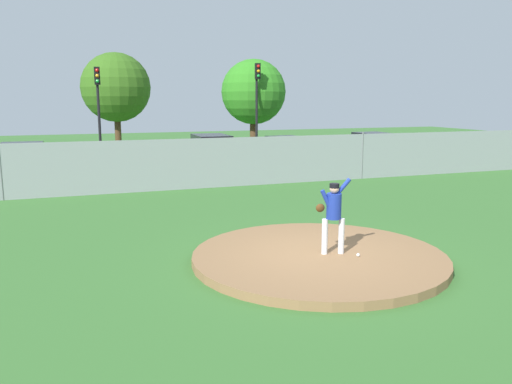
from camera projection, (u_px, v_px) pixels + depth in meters
The scene contains 15 objects.
ground_plane at pixel (235, 208), 16.76m from camera, with size 80.00×80.00×0.00m, color #386B2D.
asphalt_strip at pixel (180, 173), 24.61m from camera, with size 44.00×7.00×0.01m, color #2B2B2D.
pitchers_mound at pixel (319, 257), 11.20m from camera, with size 5.52×5.52×0.18m, color olive.
pitcher_youth at pixel (333, 211), 10.98m from camera, with size 0.79×0.32×1.66m.
baseball at pixel (358, 255), 10.93m from camera, with size 0.07×0.07×0.07m, color white.
chainlink_fence at pixel (203, 163), 20.28m from camera, with size 36.31×0.07×2.09m.
parked_car_champagne at pixel (22, 163), 22.00m from camera, with size 2.05×4.28×1.64m.
parked_car_red at pixel (212, 154), 25.29m from camera, with size 1.87×4.45×1.78m.
parked_car_burgundy at pixel (288, 153), 26.48m from camera, with size 1.97×4.16×1.60m.
parked_car_slate at pixel (376, 149), 27.84m from camera, with size 1.88×4.83×1.70m.
traffic_cone_orange at pixel (244, 162), 26.72m from camera, with size 0.40×0.40×0.55m.
traffic_light_near at pixel (98, 99), 26.50m from camera, with size 0.28×0.46×5.13m.
traffic_light_far at pixel (257, 95), 29.81m from camera, with size 0.28×0.46×5.54m.
tree_broad_right at pixel (116, 88), 32.75m from camera, with size 4.40×4.40×6.45m.
tree_tall_centre at pixel (254, 92), 32.03m from camera, with size 4.04×4.04×5.98m.
Camera 1 is at (-5.00, -9.63, 3.48)m, focal length 35.97 mm.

